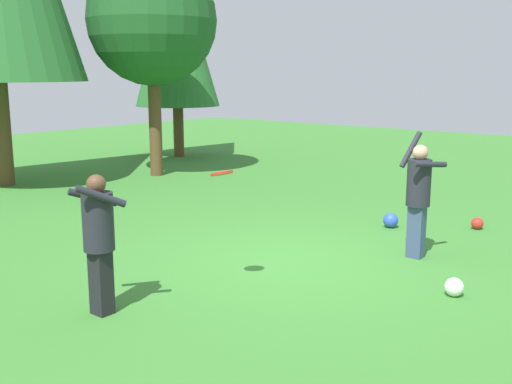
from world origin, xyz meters
name	(u,v)px	position (x,y,z in m)	size (l,w,h in m)	color
ground_plane	(292,261)	(0.00, 0.00, 0.00)	(40.00, 40.00, 0.00)	#387A2D
person_thrower	(418,191)	(1.29, -1.28, 0.98)	(0.63, 0.63, 1.82)	#38476B
person_catcher	(99,233)	(-2.88, 0.55, 0.93)	(0.69, 0.66, 1.58)	black
frisbee	(222,173)	(-1.53, -0.05, 1.48)	(0.33, 0.33, 0.10)	red
ball_blue	(391,220)	(2.64, -0.21, 0.13)	(0.26, 0.26, 0.26)	blue
ball_white	(454,287)	(0.11, -2.31, 0.11)	(0.23, 0.23, 0.23)	white
ball_red	(477,223)	(3.48, -1.42, 0.10)	(0.21, 0.21, 0.21)	red
tree_right	(152,21)	(3.78, 7.06, 3.91)	(3.25, 3.25, 5.56)	brown
tree_far_right	(176,30)	(6.69, 9.24, 3.93)	(2.63, 2.63, 6.29)	brown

